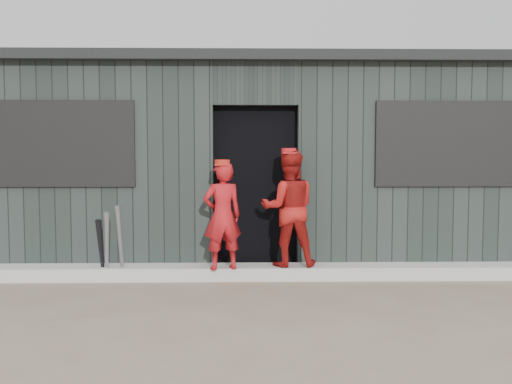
{
  "coord_description": "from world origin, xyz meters",
  "views": [
    {
      "loc": [
        -0.13,
        -4.65,
        1.45
      ],
      "look_at": [
        0.0,
        1.8,
        1.0
      ],
      "focal_mm": 40.0,
      "sensor_mm": 36.0,
      "label": 1
    }
  ],
  "objects_px": {
    "bat_right": "(101,250)",
    "dugout": "(254,164)",
    "player_red_left": "(222,216)",
    "player_grey_back": "(271,215)",
    "player_red_right": "(289,208)",
    "bat_left": "(107,246)",
    "bat_mid": "(120,243)"
  },
  "relations": [
    {
      "from": "bat_right",
      "to": "dugout",
      "type": "relative_size",
      "value": 0.09
    },
    {
      "from": "dugout",
      "to": "player_red_left",
      "type": "bearing_deg",
      "value": -101.35
    },
    {
      "from": "player_grey_back",
      "to": "player_red_right",
      "type": "bearing_deg",
      "value": 98.89
    },
    {
      "from": "bat_left",
      "to": "player_red_right",
      "type": "bearing_deg",
      "value": 3.35
    },
    {
      "from": "player_red_left",
      "to": "dugout",
      "type": "distance_m",
      "value": 1.98
    },
    {
      "from": "bat_mid",
      "to": "player_red_right",
      "type": "relative_size",
      "value": 0.66
    },
    {
      "from": "bat_mid",
      "to": "player_grey_back",
      "type": "relative_size",
      "value": 0.65
    },
    {
      "from": "bat_mid",
      "to": "player_red_left",
      "type": "xyz_separation_m",
      "value": [
        1.15,
        -0.07,
        0.31
      ]
    },
    {
      "from": "bat_left",
      "to": "player_grey_back",
      "type": "xyz_separation_m",
      "value": [
        1.87,
        0.7,
        0.27
      ]
    },
    {
      "from": "bat_mid",
      "to": "dugout",
      "type": "height_order",
      "value": "dugout"
    },
    {
      "from": "player_grey_back",
      "to": "bat_right",
      "type": "bearing_deg",
      "value": 11.5
    },
    {
      "from": "player_red_left",
      "to": "player_red_right",
      "type": "xyz_separation_m",
      "value": [
        0.75,
        0.18,
        0.06
      ]
    },
    {
      "from": "bat_mid",
      "to": "player_red_right",
      "type": "bearing_deg",
      "value": 3.41
    },
    {
      "from": "bat_right",
      "to": "player_grey_back",
      "type": "xyz_separation_m",
      "value": [
        1.94,
        0.68,
        0.31
      ]
    },
    {
      "from": "dugout",
      "to": "bat_left",
      "type": "bearing_deg",
      "value": -132.81
    },
    {
      "from": "bat_mid",
      "to": "player_grey_back",
      "type": "height_order",
      "value": "player_grey_back"
    },
    {
      "from": "bat_left",
      "to": "player_red_right",
      "type": "xyz_separation_m",
      "value": [
        2.05,
        0.12,
        0.41
      ]
    },
    {
      "from": "bat_left",
      "to": "player_grey_back",
      "type": "relative_size",
      "value": 0.6
    },
    {
      "from": "bat_right",
      "to": "dugout",
      "type": "height_order",
      "value": "dugout"
    },
    {
      "from": "bat_right",
      "to": "player_grey_back",
      "type": "distance_m",
      "value": 2.08
    },
    {
      "from": "bat_mid",
      "to": "bat_left",
      "type": "bearing_deg",
      "value": -177.36
    },
    {
      "from": "bat_right",
      "to": "player_red_right",
      "type": "distance_m",
      "value": 2.17
    },
    {
      "from": "player_red_left",
      "to": "player_red_right",
      "type": "bearing_deg",
      "value": 175.96
    },
    {
      "from": "bat_left",
      "to": "dugout",
      "type": "relative_size",
      "value": 0.1
    },
    {
      "from": "player_red_left",
      "to": "bat_left",
      "type": "bearing_deg",
      "value": -20.62
    },
    {
      "from": "bat_left",
      "to": "bat_right",
      "type": "relative_size",
      "value": 1.11
    },
    {
      "from": "dugout",
      "to": "bat_right",
      "type": "bearing_deg",
      "value": -134.27
    },
    {
      "from": "bat_left",
      "to": "bat_right",
      "type": "distance_m",
      "value": 0.08
    },
    {
      "from": "bat_left",
      "to": "player_red_right",
      "type": "height_order",
      "value": "player_red_right"
    },
    {
      "from": "player_red_right",
      "to": "dugout",
      "type": "bearing_deg",
      "value": -79.32
    },
    {
      "from": "player_red_right",
      "to": "player_grey_back",
      "type": "xyz_separation_m",
      "value": [
        -0.17,
        0.58,
        -0.14
      ]
    },
    {
      "from": "player_red_right",
      "to": "dugout",
      "type": "xyz_separation_m",
      "value": [
        -0.37,
        1.69,
        0.48
      ]
    }
  ]
}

